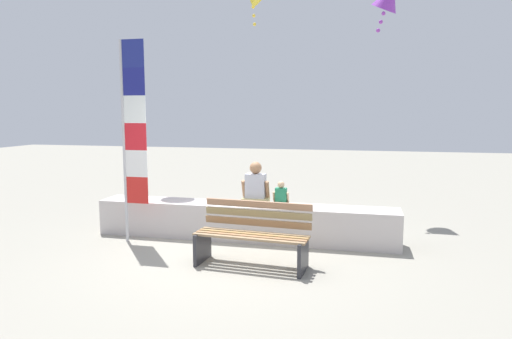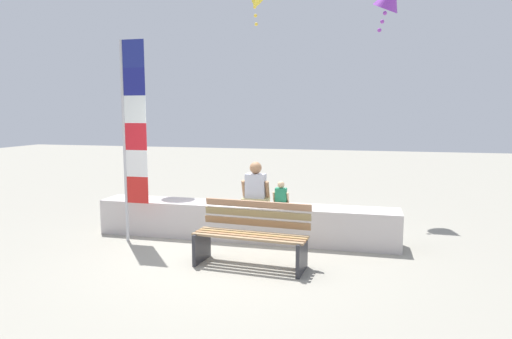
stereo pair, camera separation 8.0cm
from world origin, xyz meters
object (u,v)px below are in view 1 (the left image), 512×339
person_adult (256,188)px  person_child (281,196)px  park_bench (253,236)px  flag_banner (131,130)px

person_adult → person_child: bearing=0.1°
park_bench → flag_banner: size_ratio=0.50×
park_bench → person_child: bearing=82.0°
park_bench → person_child: (0.18, 1.28, 0.35)m
park_bench → person_child: size_ratio=3.96×
park_bench → person_child: 1.34m
person_adult → park_bench: bearing=-78.6°
person_child → flag_banner: flag_banner is taller
person_child → flag_banner: 2.70m
flag_banner → person_child: bearing=14.1°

